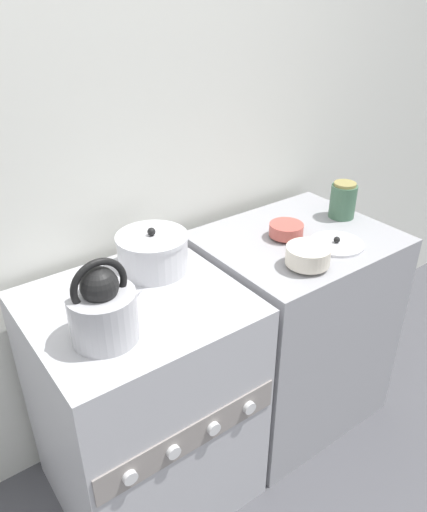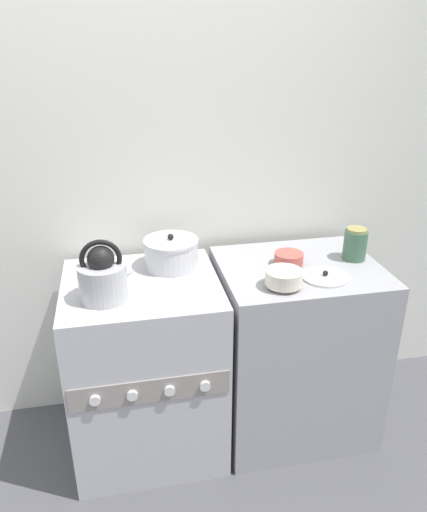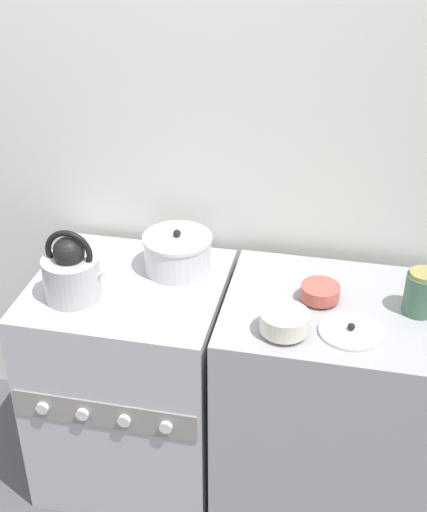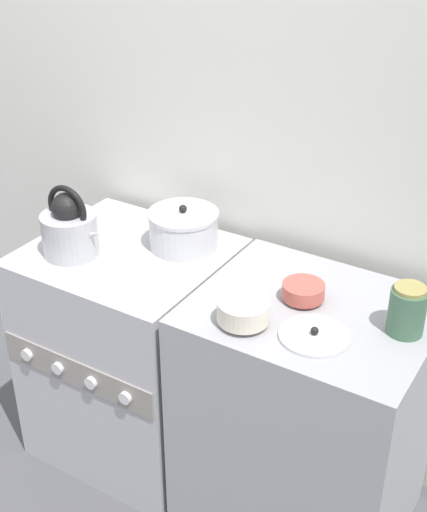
{
  "view_description": "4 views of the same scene",
  "coord_description": "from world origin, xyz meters",
  "px_view_note": "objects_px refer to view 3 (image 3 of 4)",
  "views": [
    {
      "loc": [
        -0.57,
        -0.89,
        1.77
      ],
      "look_at": [
        0.33,
        0.33,
        0.91
      ],
      "focal_mm": 35.0,
      "sensor_mm": 36.0,
      "label": 1
    },
    {
      "loc": [
        -0.07,
        -1.62,
        1.85
      ],
      "look_at": [
        0.31,
        0.28,
        0.98
      ],
      "focal_mm": 35.0,
      "sensor_mm": 36.0,
      "label": 2
    },
    {
      "loc": [
        0.73,
        -1.67,
        2.23
      ],
      "look_at": [
        0.3,
        0.35,
        1.0
      ],
      "focal_mm": 50.0,
      "sensor_mm": 36.0,
      "label": 3
    },
    {
      "loc": [
        1.4,
        -1.38,
        2.09
      ],
      "look_at": [
        0.34,
        0.34,
        0.94
      ],
      "focal_mm": 50.0,
      "sensor_mm": 36.0,
      "label": 4
    }
  ],
  "objects_px": {
    "loose_pot_lid": "(351,331)",
    "storage_jar": "(421,293)",
    "stove": "(134,379)",
    "cooking_pot": "(178,253)",
    "enamel_bowl": "(284,322)",
    "kettle": "(72,272)",
    "small_ceramic_bowl": "(320,292)"
  },
  "relations": [
    {
      "from": "enamel_bowl",
      "to": "small_ceramic_bowl",
      "type": "relative_size",
      "value": 1.18
    },
    {
      "from": "enamel_bowl",
      "to": "stove",
      "type": "bearing_deg",
      "value": 161.96
    },
    {
      "from": "enamel_bowl",
      "to": "loose_pot_lid",
      "type": "xyz_separation_m",
      "value": [
        0.2,
        0.05,
        -0.04
      ]
    },
    {
      "from": "loose_pot_lid",
      "to": "enamel_bowl",
      "type": "bearing_deg",
      "value": -166.96
    },
    {
      "from": "small_ceramic_bowl",
      "to": "kettle",
      "type": "bearing_deg",
      "value": -171.11
    },
    {
      "from": "loose_pot_lid",
      "to": "storage_jar",
      "type": "bearing_deg",
      "value": 37.42
    },
    {
      "from": "stove",
      "to": "cooking_pot",
      "type": "xyz_separation_m",
      "value": [
        0.15,
        0.14,
        0.5
      ]
    },
    {
      "from": "small_ceramic_bowl",
      "to": "storage_jar",
      "type": "xyz_separation_m",
      "value": [
        0.32,
        0.0,
        0.04
      ]
    },
    {
      "from": "kettle",
      "to": "storage_jar",
      "type": "bearing_deg",
      "value": 6.52
    },
    {
      "from": "stove",
      "to": "cooking_pot",
      "type": "distance_m",
      "value": 0.54
    },
    {
      "from": "kettle",
      "to": "storage_jar",
      "type": "height_order",
      "value": "kettle"
    },
    {
      "from": "storage_jar",
      "to": "loose_pot_lid",
      "type": "relative_size",
      "value": 0.74
    },
    {
      "from": "kettle",
      "to": "cooking_pot",
      "type": "height_order",
      "value": "kettle"
    },
    {
      "from": "cooking_pot",
      "to": "loose_pot_lid",
      "type": "height_order",
      "value": "cooking_pot"
    },
    {
      "from": "storage_jar",
      "to": "loose_pot_lid",
      "type": "height_order",
      "value": "storage_jar"
    },
    {
      "from": "kettle",
      "to": "loose_pot_lid",
      "type": "relative_size",
      "value": 1.25
    },
    {
      "from": "kettle",
      "to": "enamel_bowl",
      "type": "distance_m",
      "value": 0.73
    },
    {
      "from": "stove",
      "to": "kettle",
      "type": "relative_size",
      "value": 3.4
    },
    {
      "from": "small_ceramic_bowl",
      "to": "loose_pot_lid",
      "type": "distance_m",
      "value": 0.19
    },
    {
      "from": "kettle",
      "to": "storage_jar",
      "type": "relative_size",
      "value": 1.7
    },
    {
      "from": "enamel_bowl",
      "to": "storage_jar",
      "type": "relative_size",
      "value": 1.02
    },
    {
      "from": "cooking_pot",
      "to": "loose_pot_lid",
      "type": "distance_m",
      "value": 0.69
    },
    {
      "from": "enamel_bowl",
      "to": "loose_pot_lid",
      "type": "relative_size",
      "value": 0.75
    },
    {
      "from": "kettle",
      "to": "storage_jar",
      "type": "distance_m",
      "value": 1.15
    },
    {
      "from": "storage_jar",
      "to": "enamel_bowl",
      "type": "bearing_deg",
      "value": -153.41
    },
    {
      "from": "enamel_bowl",
      "to": "storage_jar",
      "type": "height_order",
      "value": "storage_jar"
    },
    {
      "from": "stove",
      "to": "cooking_pot",
      "type": "relative_size",
      "value": 3.51
    },
    {
      "from": "stove",
      "to": "kettle",
      "type": "distance_m",
      "value": 0.56
    },
    {
      "from": "stove",
      "to": "enamel_bowl",
      "type": "xyz_separation_m",
      "value": [
        0.58,
        -0.19,
        0.49
      ]
    },
    {
      "from": "small_ceramic_bowl",
      "to": "stove",
      "type": "bearing_deg",
      "value": -178.48
    },
    {
      "from": "loose_pot_lid",
      "to": "kettle",
      "type": "bearing_deg",
      "value": 178.18
    },
    {
      "from": "cooking_pot",
      "to": "storage_jar",
      "type": "bearing_deg",
      "value": -7.97
    }
  ]
}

